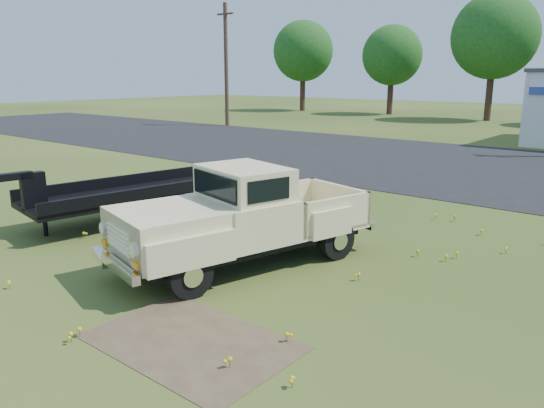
# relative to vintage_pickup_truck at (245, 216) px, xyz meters

# --- Properties ---
(ground) EXTENTS (140.00, 140.00, 0.00)m
(ground) POSITION_rel_vintage_pickup_truck_xyz_m (0.13, 0.03, -1.02)
(ground) COLOR #2E4115
(ground) RESTS_ON ground
(asphalt_lot) EXTENTS (90.00, 14.00, 0.02)m
(asphalt_lot) POSITION_rel_vintage_pickup_truck_xyz_m (0.13, 15.03, -1.02)
(asphalt_lot) COLOR black
(asphalt_lot) RESTS_ON ground
(dirt_patch_a) EXTENTS (3.00, 2.00, 0.01)m
(dirt_patch_a) POSITION_rel_vintage_pickup_truck_xyz_m (1.63, -2.97, -1.02)
(dirt_patch_a) COLOR #4B3C28
(dirt_patch_a) RESTS_ON ground
(dirt_patch_b) EXTENTS (2.20, 1.60, 0.01)m
(dirt_patch_b) POSITION_rel_vintage_pickup_truck_xyz_m (-1.87, 3.53, -1.02)
(dirt_patch_b) COLOR #4B3C28
(dirt_patch_b) RESTS_ON ground
(utility_pole_west) EXTENTS (1.60, 0.30, 9.00)m
(utility_pole_west) POSITION_rel_vintage_pickup_truck_xyz_m (-21.87, 22.03, 3.58)
(utility_pole_west) COLOR #402D1D
(utility_pole_west) RESTS_ON ground
(treeline_a) EXTENTS (6.40, 6.40, 9.52)m
(treeline_a) POSITION_rel_vintage_pickup_truck_xyz_m (-27.87, 40.03, 5.28)
(treeline_a) COLOR #3B251B
(treeline_a) RESTS_ON ground
(treeline_b) EXTENTS (5.76, 5.76, 8.57)m
(treeline_b) POSITION_rel_vintage_pickup_truck_xyz_m (-17.87, 41.03, 4.64)
(treeline_b) COLOR #3B251B
(treeline_b) RESTS_ON ground
(treeline_c) EXTENTS (7.04, 7.04, 10.47)m
(treeline_c) POSITION_rel_vintage_pickup_truck_xyz_m (-7.87, 39.53, 5.91)
(treeline_c) COLOR #3B251B
(treeline_c) RESTS_ON ground
(vintage_pickup_truck) EXTENTS (3.55, 6.00, 2.04)m
(vintage_pickup_truck) POSITION_rel_vintage_pickup_truck_xyz_m (0.00, 0.00, 0.00)
(vintage_pickup_truck) COLOR beige
(vintage_pickup_truck) RESTS_ON ground
(flatbed_trailer) EXTENTS (2.94, 6.23, 1.63)m
(flatbed_trailer) POSITION_rel_vintage_pickup_truck_xyz_m (-4.68, 0.60, -0.21)
(flatbed_trailer) COLOR black
(flatbed_trailer) RESTS_ON ground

